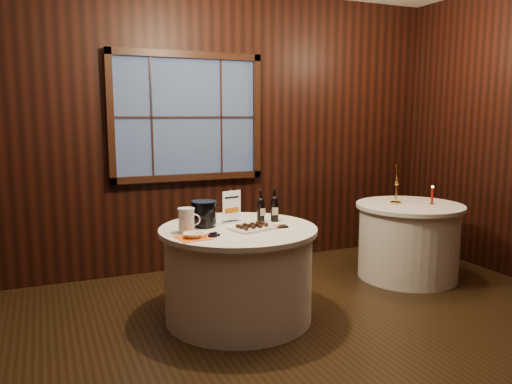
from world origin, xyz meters
name	(u,v)px	position (x,y,z in m)	size (l,w,h in m)	color
ground	(294,374)	(0.00, 0.00, 0.00)	(6.00, 6.00, 0.00)	black
back_wall	(187,127)	(0.00, 2.48, 1.54)	(6.00, 0.10, 3.00)	black
main_table	(238,273)	(0.00, 1.00, 0.39)	(1.28, 1.28, 0.77)	silver
side_table	(408,240)	(2.00, 1.30, 0.39)	(1.08, 1.08, 0.77)	silver
sign_stand	(231,211)	(0.01, 1.19, 0.87)	(0.17, 0.11, 0.28)	#B9B8BF
port_bottle_left	(261,208)	(0.26, 1.13, 0.89)	(0.07, 0.07, 0.27)	black
port_bottle_right	(275,207)	(0.37, 1.09, 0.90)	(0.07, 0.08, 0.29)	black
ice_bucket	(204,213)	(-0.25, 1.13, 0.88)	(0.21, 0.21, 0.21)	black
chocolate_plate	(253,227)	(0.08, 0.88, 0.79)	(0.37, 0.30, 0.05)	white
chocolate_box	(277,227)	(0.29, 0.86, 0.78)	(0.17, 0.08, 0.01)	black
grape_bunch	(214,235)	(-0.28, 0.77, 0.79)	(0.15, 0.06, 0.03)	black
glass_pitcher	(187,220)	(-0.43, 1.00, 0.87)	(0.17, 0.13, 0.19)	white
orange_napkin	(193,238)	(-0.44, 0.80, 0.77)	(0.23, 0.23, 0.00)	orange
cracker_bowl	(193,235)	(-0.44, 0.80, 0.79)	(0.15, 0.15, 0.04)	white
brass_candlestick	(396,189)	(1.88, 1.38, 0.92)	(0.12, 0.12, 0.41)	gold
red_candle	(432,197)	(2.19, 1.19, 0.85)	(0.05, 0.05, 0.20)	gold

